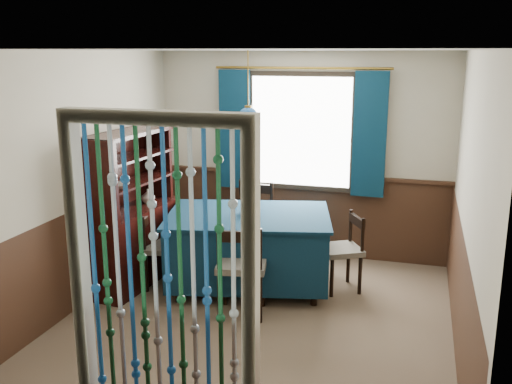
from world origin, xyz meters
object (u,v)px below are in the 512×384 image
(chair_right, at_px, (344,250))
(vase_table, at_px, (251,205))
(sideboard, at_px, (133,231))
(bowl_shelf, at_px, (119,186))
(chair_near, at_px, (241,267))
(chair_far, at_px, (251,221))
(pendant_lamp, at_px, (248,121))
(chair_left, at_px, (161,247))
(dining_table, at_px, (249,245))
(vase_sideboard, at_px, (148,195))

(chair_right, height_order, vase_table, vase_table)
(sideboard, xyz_separation_m, bowl_shelf, (0.06, -0.33, 0.59))
(chair_near, height_order, bowl_shelf, bowl_shelf)
(chair_far, xyz_separation_m, sideboard, (-1.06, -0.94, 0.07))
(sideboard, distance_m, pendant_lamp, 1.76)
(chair_left, bearing_deg, bowl_shelf, -55.22)
(sideboard, distance_m, vase_table, 1.33)
(dining_table, relative_size, vase_table, 10.03)
(dining_table, relative_size, sideboard, 1.14)
(chair_near, relative_size, vase_table, 4.87)
(vase_sideboard, bearing_deg, sideboard, -102.19)
(chair_left, height_order, sideboard, sideboard)
(chair_near, bearing_deg, chair_far, 92.14)
(chair_right, bearing_deg, dining_table, 73.80)
(chair_left, relative_size, vase_table, 4.33)
(bowl_shelf, distance_m, vase_sideboard, 0.66)
(chair_far, height_order, chair_left, chair_far)
(chair_far, distance_m, vase_table, 0.82)
(sideboard, distance_m, bowl_shelf, 0.68)
(vase_table, bearing_deg, dining_table, -105.43)
(dining_table, bearing_deg, pendant_lamp, -129.57)
(sideboard, bearing_deg, bowl_shelf, -74.62)
(chair_left, height_order, pendant_lamp, pendant_lamp)
(dining_table, distance_m, chair_left, 0.95)
(chair_left, relative_size, chair_right, 1.00)
(chair_left, bearing_deg, pendant_lamp, 91.93)
(chair_near, height_order, chair_far, chair_far)
(sideboard, relative_size, pendant_lamp, 1.99)
(pendant_lamp, bearing_deg, chair_right, 12.73)
(chair_far, relative_size, pendant_lamp, 1.15)
(chair_near, xyz_separation_m, pendant_lamp, (-0.13, 0.67, 1.31))
(chair_near, height_order, chair_left, chair_near)
(chair_far, xyz_separation_m, vase_sideboard, (-1.00, -0.66, 0.41))
(chair_left, bearing_deg, sideboard, -107.43)
(chair_right, bearing_deg, sideboard, 72.13)
(dining_table, xyz_separation_m, chair_near, (0.13, -0.67, 0.02))
(chair_far, relative_size, chair_right, 1.17)
(dining_table, bearing_deg, chair_right, -0.28)
(dining_table, relative_size, chair_far, 1.97)
(pendant_lamp, bearing_deg, vase_sideboard, 176.99)
(pendant_lamp, distance_m, vase_table, 0.89)
(dining_table, relative_size, chair_near, 2.06)
(chair_near, distance_m, vase_sideboard, 1.57)
(dining_table, xyz_separation_m, chair_left, (-0.91, -0.24, -0.03))
(chair_near, height_order, chair_right, chair_near)
(vase_sideboard, bearing_deg, vase_table, -1.12)
(chair_near, xyz_separation_m, vase_sideboard, (-1.33, 0.73, 0.43))
(vase_table, height_order, vase_sideboard, vase_sideboard)
(chair_right, distance_m, bowl_shelf, 2.42)
(chair_left, relative_size, pendant_lamp, 0.98)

